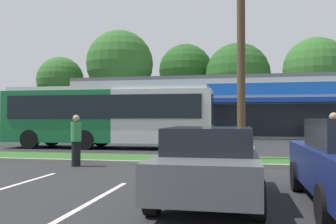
# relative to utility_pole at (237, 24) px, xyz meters

# --- Properties ---
(grass_median) EXTENTS (56.00, 2.20, 0.12)m
(grass_median) POSITION_rel_utility_pole_xyz_m (-4.20, -0.26, -5.04)
(grass_median) COLOR #2D5B23
(grass_median) RESTS_ON ground_plane
(curb_lip) EXTENTS (56.00, 0.24, 0.12)m
(curb_lip) POSITION_rel_utility_pole_xyz_m (-4.20, -1.48, -5.04)
(curb_lip) COLOR gray
(curb_lip) RESTS_ON ground_plane
(parking_stripe_1) EXTENTS (0.12, 4.80, 0.01)m
(parking_stripe_1) POSITION_rel_utility_pole_xyz_m (-5.19, -6.36, -5.10)
(parking_stripe_1) COLOR silver
(parking_stripe_1) RESTS_ON ground_plane
(parking_stripe_2) EXTENTS (0.12, 4.80, 0.01)m
(parking_stripe_2) POSITION_rel_utility_pole_xyz_m (-2.68, -7.50, -5.10)
(parking_stripe_2) COLOR silver
(parking_stripe_2) RESTS_ON ground_plane
(storefront_building) EXTENTS (28.36, 12.77, 5.11)m
(storefront_building) POSITION_rel_utility_pole_xyz_m (-0.33, 21.45, -2.54)
(storefront_building) COLOR beige
(storefront_building) RESTS_ON ground_plane
(tree_far_left) EXTENTS (5.75, 5.75, 9.25)m
(tree_far_left) POSITION_rel_utility_pole_xyz_m (-21.93, 28.24, 1.25)
(tree_far_left) COLOR #473323
(tree_far_left) RESTS_ON ground_plane
(tree_left) EXTENTS (7.98, 7.98, 12.11)m
(tree_left) POSITION_rel_utility_pole_xyz_m (-14.09, 27.97, 3.01)
(tree_left) COLOR #473323
(tree_left) RESTS_ON ground_plane
(tree_mid_left) EXTENTS (6.80, 6.80, 11.08)m
(tree_mid_left) POSITION_rel_utility_pole_xyz_m (-6.78, 32.48, 2.56)
(tree_mid_left) COLOR #473323
(tree_mid_left) RESTS_ON ground_plane
(tree_mid) EXTENTS (7.51, 7.51, 10.36)m
(tree_mid) POSITION_rel_utility_pole_xyz_m (-0.21, 29.50, 1.49)
(tree_mid) COLOR #473323
(tree_mid) RESTS_ON ground_plane
(tree_mid_right) EXTENTS (6.96, 6.96, 10.33)m
(tree_mid_right) POSITION_rel_utility_pole_xyz_m (8.10, 27.98, 1.73)
(tree_mid_right) COLOR #473323
(tree_mid_right) RESTS_ON ground_plane
(utility_pole) EXTENTS (3.16, 2.36, 9.52)m
(utility_pole) POSITION_rel_utility_pole_xyz_m (0.00, 0.00, 0.00)
(utility_pole) COLOR #4C3826
(utility_pole) RESTS_ON ground_plane
(city_bus) EXTENTS (11.18, 2.88, 3.25)m
(city_bus) POSITION_rel_utility_pole_xyz_m (-6.82, 4.83, -3.34)
(city_bus) COLOR #196638
(city_bus) RESTS_ON ground_plane
(car_0) EXTENTS (1.91, 4.39, 1.43)m
(car_0) POSITION_rel_utility_pole_xyz_m (-0.46, -6.54, -4.36)
(car_0) COLOR #515459
(car_0) RESTS_ON ground_plane
(car_3) EXTENTS (4.53, 1.98, 1.57)m
(car_3) POSITION_rel_utility_pole_xyz_m (-9.91, 11.06, -4.30)
(car_3) COLOR #B7B7BC
(car_3) RESTS_ON ground_plane
(car_5) EXTENTS (4.17, 1.92, 1.46)m
(car_5) POSITION_rel_utility_pole_xyz_m (-3.15, 10.41, -4.34)
(car_5) COLOR #515459
(car_5) RESTS_ON ground_plane
(pedestrian_near_bench) EXTENTS (0.35, 0.35, 1.71)m
(pedestrian_near_bench) POSITION_rel_utility_pole_xyz_m (-5.27, -2.35, -4.24)
(pedestrian_near_bench) COLOR black
(pedestrian_near_bench) RESTS_ON ground_plane
(pedestrian_by_pole) EXTENTS (0.35, 0.35, 1.76)m
(pedestrian_by_pole) POSITION_rel_utility_pole_xyz_m (2.64, -2.96, -4.22)
(pedestrian_by_pole) COLOR #726651
(pedestrian_by_pole) RESTS_ON ground_plane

